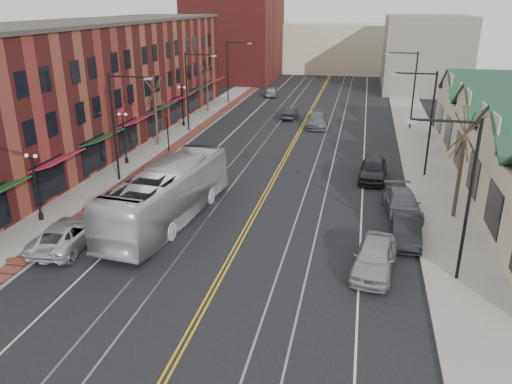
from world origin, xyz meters
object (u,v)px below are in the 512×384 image
at_px(transit_bus, 168,194).
at_px(parked_car_b, 406,229).
at_px(parked_suv, 66,235).
at_px(parked_car_d, 373,169).
at_px(parked_car_a, 375,257).
at_px(parked_car_c, 402,203).

relative_size(transit_bus, parked_car_b, 2.88).
xyz_separation_m(parked_suv, parked_car_d, (16.80, 15.16, 0.10)).
distance_m(transit_bus, parked_car_b, 14.34).
distance_m(parked_suv, parked_car_d, 22.63).
relative_size(parked_car_a, parked_car_c, 0.95).
bearing_deg(parked_car_a, parked_suv, -169.53).
distance_m(transit_bus, parked_suv, 6.36).
bearing_deg(transit_bus, parked_suv, 52.58).
height_order(parked_suv, parked_car_b, parked_suv).
distance_m(transit_bus, parked_car_c, 14.93).
bearing_deg(parked_car_d, parked_car_c, -70.69).
bearing_deg(parked_car_d, transit_bus, -136.01).
bearing_deg(parked_suv, parked_car_a, 177.60).
relative_size(transit_bus, parked_suv, 2.39).
height_order(transit_bus, parked_suv, transit_bus).
bearing_deg(parked_car_c, parked_car_a, -108.48).
bearing_deg(parked_car_a, parked_car_b, 73.45).
bearing_deg(transit_bus, parked_car_a, 168.85).
height_order(parked_suv, parked_car_a, parked_car_a).
relative_size(parked_car_b, parked_car_c, 0.87).
relative_size(parked_suv, parked_car_a, 1.10).
bearing_deg(parked_car_d, parked_car_a, -86.29).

